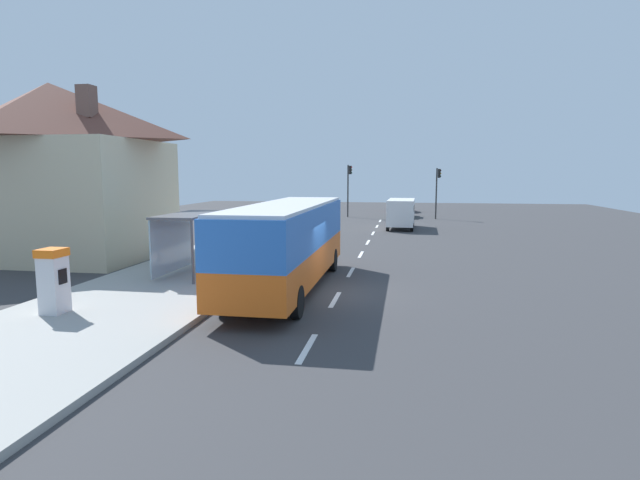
{
  "coord_description": "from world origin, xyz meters",
  "views": [
    {
      "loc": [
        2.6,
        -17.95,
        4.3
      ],
      "look_at": [
        -1.0,
        3.26,
        1.5
      ],
      "focal_mm": 28.61,
      "sensor_mm": 36.0,
      "label": 1
    }
  ],
  "objects_px": {
    "sedan_far": "(404,205)",
    "bus_shelter": "(184,228)",
    "bus": "(288,241)",
    "sedan_near": "(403,209)",
    "house_behind_platform": "(54,170)",
    "recycling_bin_blue": "(236,264)",
    "ticket_machine": "(54,280)",
    "traffic_light_near_side": "(438,185)",
    "traffic_light_far_side": "(349,183)",
    "white_van": "(401,212)",
    "recycling_bin_orange": "(241,261)"
  },
  "relations": [
    {
      "from": "recycling_bin_blue",
      "to": "traffic_light_far_side",
      "type": "relative_size",
      "value": 0.18
    },
    {
      "from": "sedan_near",
      "to": "ticket_machine",
      "type": "bearing_deg",
      "value": -104.54
    },
    {
      "from": "ticket_machine",
      "to": "house_behind_platform",
      "type": "relative_size",
      "value": 0.18
    },
    {
      "from": "white_van",
      "to": "bus_shelter",
      "type": "distance_m",
      "value": 22.73
    },
    {
      "from": "sedan_near",
      "to": "sedan_far",
      "type": "relative_size",
      "value": 1.0
    },
    {
      "from": "ticket_machine",
      "to": "house_behind_platform",
      "type": "bearing_deg",
      "value": 126.2
    },
    {
      "from": "bus",
      "to": "recycling_bin_orange",
      "type": "relative_size",
      "value": 11.59
    },
    {
      "from": "bus",
      "to": "bus_shelter",
      "type": "xyz_separation_m",
      "value": [
        -4.7,
        1.4,
        0.25
      ]
    },
    {
      "from": "recycling_bin_blue",
      "to": "recycling_bin_orange",
      "type": "distance_m",
      "value": 0.7
    },
    {
      "from": "sedan_near",
      "to": "sedan_far",
      "type": "xyz_separation_m",
      "value": [
        -0.01,
        7.54,
        0.0
      ]
    },
    {
      "from": "bus",
      "to": "recycling_bin_blue",
      "type": "distance_m",
      "value": 3.05
    },
    {
      "from": "bus",
      "to": "bus_shelter",
      "type": "distance_m",
      "value": 4.91
    },
    {
      "from": "recycling_bin_orange",
      "to": "sedan_far",
      "type": "bearing_deg",
      "value": 80.52
    },
    {
      "from": "sedan_near",
      "to": "traffic_light_near_side",
      "type": "distance_m",
      "value": 4.31
    },
    {
      "from": "bus",
      "to": "traffic_light_near_side",
      "type": "height_order",
      "value": "traffic_light_near_side"
    },
    {
      "from": "sedan_far",
      "to": "recycling_bin_blue",
      "type": "relative_size",
      "value": 4.7
    },
    {
      "from": "sedan_far",
      "to": "bus_shelter",
      "type": "bearing_deg",
      "value": -102.43
    },
    {
      "from": "traffic_light_far_side",
      "to": "recycling_bin_blue",
      "type": "bearing_deg",
      "value": -92.01
    },
    {
      "from": "white_van",
      "to": "recycling_bin_orange",
      "type": "xyz_separation_m",
      "value": [
        -6.4,
        -20.41,
        -0.69
      ]
    },
    {
      "from": "sedan_near",
      "to": "sedan_far",
      "type": "height_order",
      "value": "same"
    },
    {
      "from": "recycling_bin_orange",
      "to": "traffic_light_near_side",
      "type": "bearing_deg",
      "value": 71.97
    },
    {
      "from": "recycling_bin_orange",
      "to": "traffic_light_near_side",
      "type": "relative_size",
      "value": 0.2
    },
    {
      "from": "recycling_bin_orange",
      "to": "bus_shelter",
      "type": "bearing_deg",
      "value": -164.53
    },
    {
      "from": "ticket_machine",
      "to": "recycling_bin_orange",
      "type": "xyz_separation_m",
      "value": [
        3.44,
        7.0,
        -0.52
      ]
    },
    {
      "from": "traffic_light_far_side",
      "to": "sedan_far",
      "type": "bearing_deg",
      "value": 56.9
    },
    {
      "from": "ticket_machine",
      "to": "recycling_bin_blue",
      "type": "bearing_deg",
      "value": 61.35
    },
    {
      "from": "white_van",
      "to": "sedan_near",
      "type": "distance_m",
      "value": 10.96
    },
    {
      "from": "white_van",
      "to": "recycling_bin_blue",
      "type": "bearing_deg",
      "value": -106.87
    },
    {
      "from": "traffic_light_near_side",
      "to": "house_behind_platform",
      "type": "xyz_separation_m",
      "value": [
        -20.67,
        -26.53,
        1.28
      ]
    },
    {
      "from": "sedan_near",
      "to": "traffic_light_far_side",
      "type": "bearing_deg",
      "value": -172.17
    },
    {
      "from": "sedan_far",
      "to": "sedan_near",
      "type": "bearing_deg",
      "value": -89.96
    },
    {
      "from": "sedan_near",
      "to": "house_behind_platform",
      "type": "xyz_separation_m",
      "value": [
        -17.47,
        -28.08,
        3.72
      ]
    },
    {
      "from": "sedan_far",
      "to": "ticket_machine",
      "type": "bearing_deg",
      "value": -102.22
    },
    {
      "from": "sedan_near",
      "to": "traffic_light_far_side",
      "type": "distance_m",
      "value": 6.06
    },
    {
      "from": "white_van",
      "to": "ticket_machine",
      "type": "distance_m",
      "value": 29.12
    },
    {
      "from": "white_van",
      "to": "traffic_light_far_side",
      "type": "xyz_separation_m",
      "value": [
        -5.3,
        10.21,
        2.09
      ]
    },
    {
      "from": "white_van",
      "to": "ticket_machine",
      "type": "bearing_deg",
      "value": -109.76
    },
    {
      "from": "sedan_far",
      "to": "ticket_machine",
      "type": "height_order",
      "value": "ticket_machine"
    },
    {
      "from": "ticket_machine",
      "to": "bus_shelter",
      "type": "xyz_separation_m",
      "value": [
        1.23,
        6.39,
        0.93
      ]
    },
    {
      "from": "bus",
      "to": "recycling_bin_orange",
      "type": "xyz_separation_m",
      "value": [
        -2.49,
        2.02,
        -1.19
      ]
    },
    {
      "from": "recycling_bin_blue",
      "to": "recycling_bin_orange",
      "type": "xyz_separation_m",
      "value": [
        0.0,
        0.7,
        0.0
      ]
    },
    {
      "from": "traffic_light_far_side",
      "to": "bus_shelter",
      "type": "relative_size",
      "value": 1.3
    },
    {
      "from": "bus_shelter",
      "to": "sedan_far",
      "type": "bearing_deg",
      "value": 77.57
    },
    {
      "from": "white_van",
      "to": "recycling_bin_orange",
      "type": "height_order",
      "value": "white_van"
    },
    {
      "from": "traffic_light_far_side",
      "to": "house_behind_platform",
      "type": "bearing_deg",
      "value": -113.82
    },
    {
      "from": "traffic_light_near_side",
      "to": "sedan_far",
      "type": "bearing_deg",
      "value": 109.43
    },
    {
      "from": "recycling_bin_blue",
      "to": "ticket_machine",
      "type": "bearing_deg",
      "value": -118.65
    },
    {
      "from": "traffic_light_near_side",
      "to": "traffic_light_far_side",
      "type": "distance_m",
      "value": 8.64
    },
    {
      "from": "sedan_far",
      "to": "traffic_light_near_side",
      "type": "bearing_deg",
      "value": -70.57
    },
    {
      "from": "ticket_machine",
      "to": "sedan_near",
      "type": "bearing_deg",
      "value": 75.46
    }
  ]
}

